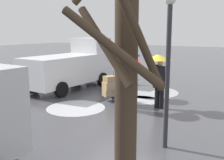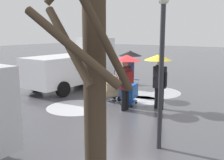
{
  "view_description": "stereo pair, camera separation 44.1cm",
  "coord_description": "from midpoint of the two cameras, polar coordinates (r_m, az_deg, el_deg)",
  "views": [
    {
      "loc": [
        -5.23,
        9.08,
        2.97
      ],
      "look_at": [
        0.27,
        0.1,
        1.05
      ],
      "focal_mm": 42.92,
      "sensor_mm": 36.0,
      "label": 1
    },
    {
      "loc": [
        -5.6,
        8.84,
        2.97
      ],
      "look_at": [
        0.27,
        0.1,
        1.05
      ],
      "focal_mm": 42.92,
      "sensor_mm": 36.0,
      "label": 2
    }
  ],
  "objects": [
    {
      "name": "pedestrian_black_side",
      "position": [
        12.09,
        4.94,
        3.65
      ],
      "size": [
        1.04,
        1.04,
        2.15
      ],
      "color": "black",
      "rests_on": "ground"
    },
    {
      "name": "shopping_cart_vendor",
      "position": [
        10.86,
        4.86,
        -2.48
      ],
      "size": [
        0.7,
        0.91,
        1.02
      ],
      "color": "#1951B2",
      "rests_on": "ground"
    },
    {
      "name": "hand_dolly_boxes",
      "position": [
        11.51,
        0.87,
        -1.46
      ],
      "size": [
        0.78,
        0.86,
        1.32
      ],
      "color": "#515156",
      "rests_on": "ground"
    },
    {
      "name": "pedestrian_pink_side",
      "position": [
        10.38,
        11.17,
        2.39
      ],
      "size": [
        1.04,
        1.04,
        2.15
      ],
      "color": "black",
      "rests_on": "ground"
    },
    {
      "name": "ground_plane",
      "position": [
        10.88,
        2.65,
        -5.51
      ],
      "size": [
        90.0,
        90.0,
        0.0
      ],
      "primitive_type": "plane",
      "color": "#4C4C51"
    },
    {
      "name": "slush_patch_far_side",
      "position": [
        11.77,
        7.32,
        -4.34
      ],
      "size": [
        1.65,
        1.65,
        0.01
      ],
      "primitive_type": "cylinder",
      "color": "silver",
      "rests_on": "ground"
    },
    {
      "name": "slush_patch_under_van",
      "position": [
        13.43,
        9.3,
        -2.56
      ],
      "size": [
        2.88,
        2.88,
        0.01
      ],
      "primitive_type": "cylinder",
      "color": "#ADAFB5",
      "rests_on": "ground"
    },
    {
      "name": "bare_tree_near",
      "position": [
        2.85,
        0.74,
        -6.91
      ],
      "size": [
        1.26,
        1.27,
        4.45
      ],
      "color": "#423323",
      "rests_on": "ground"
    },
    {
      "name": "cargo_van_parked_right",
      "position": [
        14.29,
        -6.97,
        3.06
      ],
      "size": [
        2.32,
        5.4,
        2.6
      ],
      "color": "white",
      "rests_on": "ground"
    },
    {
      "name": "pedestrian_white_side",
      "position": [
        10.02,
        4.33,
        2.28
      ],
      "size": [
        1.04,
        1.04,
        2.15
      ],
      "color": "black",
      "rests_on": "ground"
    },
    {
      "name": "street_lamp",
      "position": [
        6.66,
        12.43,
        4.94
      ],
      "size": [
        0.28,
        0.28,
        3.86
      ],
      "color": "#2D2D33",
      "rests_on": "ground"
    },
    {
      "name": "slush_patch_mid_street",
      "position": [
        10.71,
        -6.55,
        -5.8
      ],
      "size": [
        2.3,
        2.3,
        0.01
      ],
      "primitive_type": "cylinder",
      "color": "silver",
      "rests_on": "ground"
    }
  ]
}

